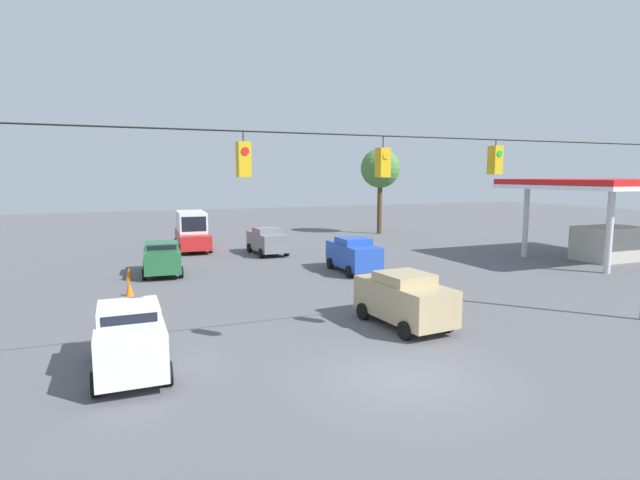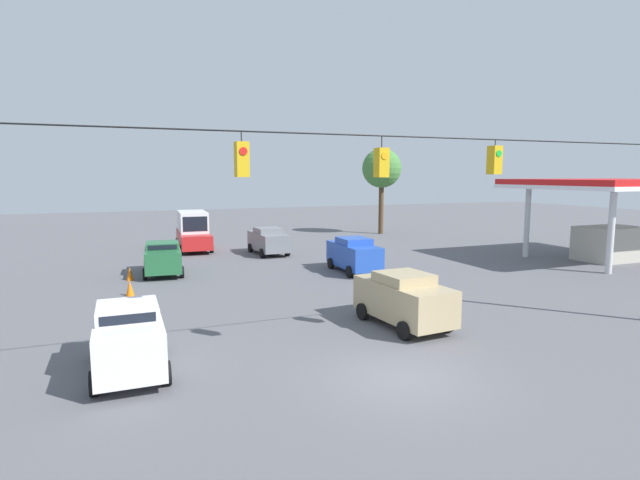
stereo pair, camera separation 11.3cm
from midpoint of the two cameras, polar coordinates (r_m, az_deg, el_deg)
name	(u,v)px [view 1 (the left image)]	position (r m, az deg, el deg)	size (l,w,h in m)	color
ground_plane	(402,378)	(14.34, 9.15, -15.27)	(140.00, 140.00, 0.00)	#56565B
overhead_signal_span	(382,213)	(14.37, 6.87, 3.12)	(23.14, 0.38, 7.03)	#939399
sedan_green_withflow_far	(162,258)	(29.09, -17.70, -1.93)	(2.32, 4.18, 1.82)	#236038
sedan_tan_crossing_near	(404,298)	(18.64, 9.39, -6.58)	(2.32, 4.23, 1.97)	tan
sedan_grey_oncoming_deep	(267,240)	(35.02, -6.13, -0.05)	(2.16, 4.26, 1.86)	slate
sedan_blue_oncoming_far	(353,254)	(28.52, 3.71, -1.63)	(2.04, 4.29, 1.97)	#234CB2
box_truck_red_withflow_deep	(192,231)	(38.29, -14.52, 1.02)	(2.57, 6.49, 2.82)	red
sedan_white_parked_shoulder	(130,337)	(15.17, -21.09, -10.32)	(1.98, 4.05, 1.95)	silver
traffic_cone_nearest	(136,328)	(18.28, -20.49, -9.45)	(0.37, 0.37, 0.70)	orange
traffic_cone_second	(136,306)	(21.31, -20.43, -7.05)	(0.37, 0.37, 0.70)	orange
traffic_cone_third	(129,288)	(24.58, -21.07, -5.19)	(0.37, 0.37, 0.70)	orange
traffic_cone_fourth	(129,274)	(28.12, -21.09, -3.64)	(0.37, 0.37, 0.70)	orange
gas_station	(611,201)	(37.20, 30.25, 3.84)	(11.50, 8.95, 5.25)	red
tree_horizon_left	(380,169)	(47.26, 6.83, 8.06)	(3.65, 3.65, 7.97)	#4C3823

